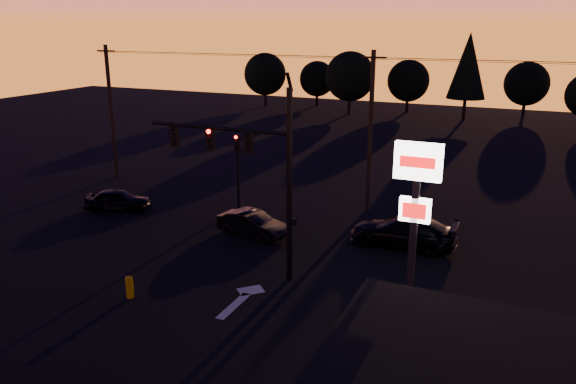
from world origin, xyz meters
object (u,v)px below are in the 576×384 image
at_px(car_mid, 253,224).
at_px(pylon_sign, 416,200).
at_px(traffic_signal_mast, 253,162).
at_px(car_right, 403,232).
at_px(car_left, 118,200).
at_px(secondary_signal, 237,160).
at_px(bollard, 130,287).

bearing_deg(car_mid, pylon_sign, -114.52).
relative_size(traffic_signal_mast, pylon_sign, 1.26).
bearing_deg(car_right, car_left, -85.11).
height_order(pylon_sign, car_mid, pylon_sign).
bearing_deg(pylon_sign, car_mid, 145.32).
height_order(traffic_signal_mast, car_mid, traffic_signal_mast).
bearing_deg(pylon_sign, car_right, 103.73).
distance_m(secondary_signal, pylon_sign, 15.75).
bearing_deg(traffic_signal_mast, car_mid, 118.67).
xyz_separation_m(traffic_signal_mast, car_mid, (-2.13, 3.89, -4.31)).
bearing_deg(car_right, bollard, -41.26).
xyz_separation_m(secondary_signal, pylon_sign, (12.00, -9.99, 2.05)).
xyz_separation_m(pylon_sign, car_left, (-18.16, 6.84, -4.29)).
bearing_deg(traffic_signal_mast, car_right, 47.34).
relative_size(traffic_signal_mast, bollard, 9.89).
relative_size(pylon_sign, car_right, 1.33).
distance_m(car_mid, car_right, 7.45).
distance_m(traffic_signal_mast, car_left, 12.64).
xyz_separation_m(pylon_sign, car_mid, (-9.22, 6.38, -4.29)).
bearing_deg(bollard, traffic_signal_mast, 49.32).
height_order(car_left, car_mid, car_mid).
bearing_deg(pylon_sign, bollard, -171.74).
xyz_separation_m(traffic_signal_mast, secondary_signal, (-4.90, 7.49, -2.07)).
height_order(secondary_signal, bollard, secondary_signal).
bearing_deg(car_left, bollard, -160.34).
bearing_deg(secondary_signal, pylon_sign, -39.77).
xyz_separation_m(secondary_signal, car_mid, (2.78, -3.61, -2.24)).
distance_m(pylon_sign, bollard, 11.57).
distance_m(traffic_signal_mast, car_right, 8.65).
xyz_separation_m(car_left, car_mid, (8.93, -0.46, 0.01)).
height_order(pylon_sign, car_left, pylon_sign).
distance_m(pylon_sign, car_right, 9.29).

